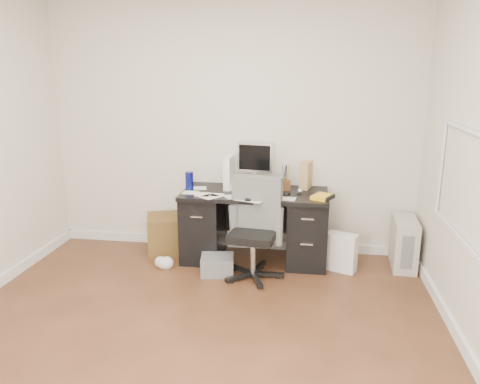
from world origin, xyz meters
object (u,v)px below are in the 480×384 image
object	(u,v)px
office_chair	(253,230)
desk	(255,224)
keyboard	(270,193)
pc_tower	(404,243)
lcd_monitor	(255,165)
wicker_basket	(167,234)

from	to	relation	value
office_chair	desk	bearing A→B (deg)	101.86
keyboard	office_chair	bearing A→B (deg)	-97.26
desk	pc_tower	bearing A→B (deg)	1.58
desk	pc_tower	size ratio (longest dim) A/B	2.93
desk	lcd_monitor	size ratio (longest dim) A/B	3.08
desk	office_chair	world-z (taller)	office_chair
lcd_monitor	pc_tower	xyz separation A→B (m)	(1.56, -0.18, -0.74)
lcd_monitor	pc_tower	world-z (taller)	lcd_monitor
pc_tower	desk	bearing A→B (deg)	-175.28
office_chair	wicker_basket	distance (m)	1.20
lcd_monitor	pc_tower	distance (m)	1.74
desk	pc_tower	xyz separation A→B (m)	(1.54, 0.04, -0.14)
office_chair	lcd_monitor	bearing A→B (deg)	102.59
lcd_monitor	keyboard	world-z (taller)	lcd_monitor
keyboard	office_chair	xyz separation A→B (m)	(-0.12, -0.39, -0.27)
keyboard	lcd_monitor	bearing A→B (deg)	133.87
lcd_monitor	wicker_basket	size ratio (longest dim) A/B	1.18
desk	office_chair	bearing A→B (deg)	-85.17
office_chair	pc_tower	size ratio (longest dim) A/B	1.92
keyboard	office_chair	distance (m)	0.49
pc_tower	wicker_basket	size ratio (longest dim) A/B	1.24
lcd_monitor	desk	bearing A→B (deg)	-74.25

